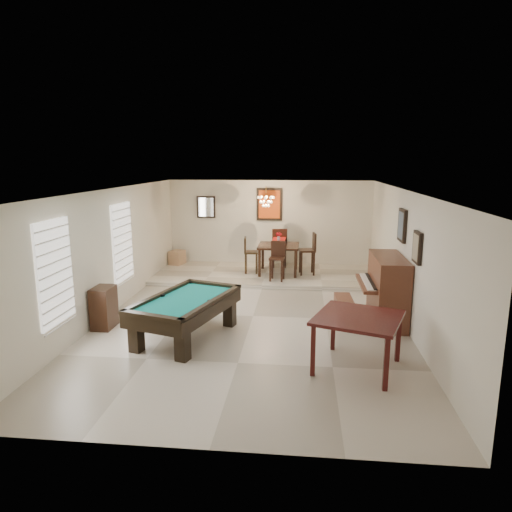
% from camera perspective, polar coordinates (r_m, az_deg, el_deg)
% --- Properties ---
extents(ground_plane, '(6.00, 9.00, 0.02)m').
position_cam_1_polar(ground_plane, '(9.55, -0.37, -7.57)').
color(ground_plane, beige).
extents(wall_back, '(6.00, 0.04, 2.60)m').
position_cam_1_polar(wall_back, '(13.62, 1.68, 3.98)').
color(wall_back, silver).
rests_on(wall_back, ground_plane).
extents(wall_front, '(6.00, 0.04, 2.60)m').
position_cam_1_polar(wall_front, '(4.93, -6.18, -10.49)').
color(wall_front, silver).
rests_on(wall_front, ground_plane).
extents(wall_left, '(0.04, 9.00, 2.60)m').
position_cam_1_polar(wall_left, '(9.98, -17.77, 0.50)').
color(wall_left, silver).
rests_on(wall_left, ground_plane).
extents(wall_right, '(0.04, 9.00, 2.60)m').
position_cam_1_polar(wall_right, '(9.37, 18.18, -0.24)').
color(wall_right, silver).
rests_on(wall_right, ground_plane).
extents(ceiling, '(6.00, 9.00, 0.04)m').
position_cam_1_polar(ceiling, '(9.03, -0.39, 8.26)').
color(ceiling, white).
rests_on(ceiling, wall_back).
extents(dining_step, '(6.00, 2.50, 0.12)m').
position_cam_1_polar(dining_step, '(12.63, 1.23, -2.38)').
color(dining_step, beige).
rests_on(dining_step, ground_plane).
extents(window_left_front, '(0.06, 1.00, 1.70)m').
position_cam_1_polar(window_left_front, '(8.02, -23.84, -1.90)').
color(window_left_front, white).
rests_on(window_left_front, wall_left).
extents(window_left_rear, '(0.06, 1.00, 1.70)m').
position_cam_1_polar(window_left_rear, '(10.49, -16.37, 1.68)').
color(window_left_rear, white).
rests_on(window_left_rear, wall_left).
extents(pool_table, '(1.76, 2.43, 0.73)m').
position_cam_1_polar(pool_table, '(8.43, -8.72, -7.73)').
color(pool_table, black).
rests_on(pool_table, ground_plane).
extents(square_table, '(1.57, 1.57, 0.85)m').
position_cam_1_polar(square_table, '(7.31, 12.53, -10.48)').
color(square_table, '#360F0D').
rests_on(square_table, ground_plane).
extents(upright_piano, '(0.89, 1.59, 1.33)m').
position_cam_1_polar(upright_piano, '(9.40, 15.18, -4.01)').
color(upright_piano, '#5B2E1D').
rests_on(upright_piano, ground_plane).
extents(piano_bench, '(0.36, 0.85, 0.46)m').
position_cam_1_polar(piano_bench, '(9.42, 10.92, -6.53)').
color(piano_bench, brown).
rests_on(piano_bench, ground_plane).
extents(apothecary_chest, '(0.36, 0.54, 0.80)m').
position_cam_1_polar(apothecary_chest, '(9.27, -18.48, -6.12)').
color(apothecary_chest, black).
rests_on(apothecary_chest, ground_plane).
extents(dining_table, '(1.10, 1.10, 0.91)m').
position_cam_1_polar(dining_table, '(12.52, 2.83, -0.11)').
color(dining_table, black).
rests_on(dining_table, dining_step).
extents(flower_vase, '(0.17, 0.17, 0.23)m').
position_cam_1_polar(flower_vase, '(12.41, 2.86, 2.47)').
color(flower_vase, '#A60E17').
rests_on(flower_vase, dining_table).
extents(dining_chair_south, '(0.41, 0.41, 1.01)m').
position_cam_1_polar(dining_chair_south, '(11.73, 2.65, -0.67)').
color(dining_chair_south, black).
rests_on(dining_chair_south, dining_step).
extents(dining_chair_north, '(0.47, 0.47, 1.14)m').
position_cam_1_polar(dining_chair_north, '(13.24, 2.90, 1.07)').
color(dining_chair_north, black).
rests_on(dining_chair_north, dining_step).
extents(dining_chair_west, '(0.40, 0.40, 0.99)m').
position_cam_1_polar(dining_chair_west, '(12.54, -0.60, 0.12)').
color(dining_chair_west, black).
rests_on(dining_chair_west, dining_step).
extents(dining_chair_east, '(0.47, 0.47, 1.14)m').
position_cam_1_polar(dining_chair_east, '(12.44, 6.40, 0.29)').
color(dining_chair_east, black).
rests_on(dining_chair_east, dining_step).
extents(corner_bench, '(0.46, 0.53, 0.41)m').
position_cam_1_polar(corner_bench, '(13.84, -9.84, -0.17)').
color(corner_bench, tan).
rests_on(corner_bench, dining_step).
extents(chandelier, '(0.44, 0.44, 0.60)m').
position_cam_1_polar(chandelier, '(12.23, 1.26, 7.33)').
color(chandelier, '#FFE5B2').
rests_on(chandelier, ceiling).
extents(back_painting, '(0.75, 0.06, 0.95)m').
position_cam_1_polar(back_painting, '(13.51, 1.69, 6.48)').
color(back_painting, '#D84C14').
rests_on(back_painting, wall_back).
extents(back_mirror, '(0.55, 0.06, 0.65)m').
position_cam_1_polar(back_mirror, '(13.79, -6.26, 6.11)').
color(back_mirror, white).
rests_on(back_mirror, wall_back).
extents(right_picture_upper, '(0.06, 0.55, 0.65)m').
position_cam_1_polar(right_picture_upper, '(9.55, 17.81, 3.66)').
color(right_picture_upper, slate).
rests_on(right_picture_upper, wall_right).
extents(right_picture_lower, '(0.06, 0.45, 0.55)m').
position_cam_1_polar(right_picture_lower, '(8.33, 19.51, 1.02)').
color(right_picture_lower, gray).
rests_on(right_picture_lower, wall_right).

